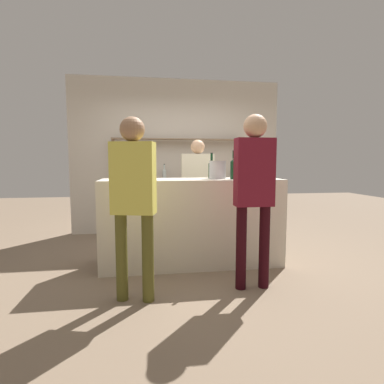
% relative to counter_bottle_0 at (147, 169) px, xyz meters
% --- Properties ---
extents(ground_plane, '(16.00, 16.00, 0.00)m').
position_rel_counter_bottle_0_xyz_m(ground_plane, '(0.55, -0.21, -1.21)').
color(ground_plane, '#7A6651').
extents(bar_counter, '(2.23, 0.63, 1.09)m').
position_rel_counter_bottle_0_xyz_m(bar_counter, '(0.55, -0.21, -0.67)').
color(bar_counter, beige).
rests_on(bar_counter, ground_plane).
extents(back_wall, '(3.83, 0.12, 2.80)m').
position_rel_counter_bottle_0_xyz_m(back_wall, '(0.55, 1.71, 0.19)').
color(back_wall, beige).
rests_on(back_wall, ground_plane).
extents(back_shelf, '(2.33, 0.18, 1.72)m').
position_rel_counter_bottle_0_xyz_m(back_shelf, '(0.57, 1.53, -0.06)').
color(back_shelf, '#897056').
rests_on(back_shelf, ground_plane).
extents(counter_bottle_0, '(0.09, 0.09, 0.32)m').
position_rel_counter_bottle_0_xyz_m(counter_bottle_0, '(0.00, 0.00, 0.00)').
color(counter_bottle_0, '#0F1956').
rests_on(counter_bottle_0, bar_counter).
extents(counter_bottle_1, '(0.07, 0.07, 0.33)m').
position_rel_counter_bottle_0_xyz_m(counter_bottle_1, '(1.46, -0.14, 0.01)').
color(counter_bottle_1, silver).
rests_on(counter_bottle_1, bar_counter).
extents(counter_bottle_2, '(0.08, 0.08, 0.33)m').
position_rel_counter_bottle_0_xyz_m(counter_bottle_2, '(0.83, -0.07, 0.00)').
color(counter_bottle_2, black).
rests_on(counter_bottle_2, bar_counter).
extents(counter_bottle_3, '(0.08, 0.08, 0.35)m').
position_rel_counter_bottle_0_xyz_m(counter_bottle_3, '(1.05, -0.33, 0.01)').
color(counter_bottle_3, black).
rests_on(counter_bottle_3, bar_counter).
extents(ice_bucket, '(0.22, 0.22, 0.23)m').
position_rel_counter_bottle_0_xyz_m(ice_bucket, '(0.88, -0.22, -0.01)').
color(ice_bucket, '#B2B2B7').
rests_on(ice_bucket, bar_counter).
extents(customer_left, '(0.42, 0.26, 1.70)m').
position_rel_counter_bottle_0_xyz_m(customer_left, '(-0.12, -1.13, -0.19)').
color(customer_left, brown).
rests_on(customer_left, ground_plane).
extents(server_behind_counter, '(0.51, 0.26, 1.64)m').
position_rel_counter_bottle_0_xyz_m(server_behind_counter, '(0.77, 0.67, -0.27)').
color(server_behind_counter, '#575347').
rests_on(server_behind_counter, ground_plane).
extents(customer_right, '(0.39, 0.23, 1.77)m').
position_rel_counter_bottle_0_xyz_m(customer_right, '(1.06, -1.02, -0.14)').
color(customer_right, black).
rests_on(customer_right, ground_plane).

